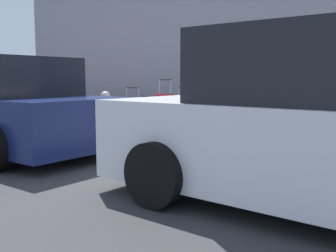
{
  "coord_description": "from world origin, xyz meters",
  "views": [
    {
      "loc": [
        -4.7,
        5.64,
        1.24
      ],
      "look_at": [
        -0.95,
        0.53,
        0.48
      ],
      "focal_mm": 42.84,
      "sensor_mm": 36.0,
      "label": 1
    }
  ],
  "objects_px": {
    "suitcase_silver_7": "(185,118)",
    "suitcase_black_2": "(314,130)",
    "suitcase_teal_5": "(228,119)",
    "suitcase_navy_6": "(206,121)",
    "suitcase_olive_10": "(133,115)",
    "suitcase_maroon_4": "(257,124)",
    "fire_hydrant": "(106,108)",
    "suitcase_black_9": "(148,119)",
    "parked_car_navy_1": "(2,108)",
    "suitcase_red_8": "(165,114)",
    "suitcase_olive_3": "(283,122)",
    "bollard_post": "(80,109)"
  },
  "relations": [
    {
      "from": "suitcase_black_2",
      "to": "parked_car_navy_1",
      "type": "bearing_deg",
      "value": 29.46
    },
    {
      "from": "suitcase_maroon_4",
      "to": "fire_hydrant",
      "type": "distance_m",
      "value": 3.6
    },
    {
      "from": "suitcase_silver_7",
      "to": "fire_hydrant",
      "type": "xyz_separation_m",
      "value": [
        2.17,
        -0.03,
        0.09
      ]
    },
    {
      "from": "bollard_post",
      "to": "parked_car_navy_1",
      "type": "distance_m",
      "value": 2.56
    },
    {
      "from": "suitcase_black_2",
      "to": "bollard_post",
      "type": "relative_size",
      "value": 1.09
    },
    {
      "from": "suitcase_olive_3",
      "to": "fire_hydrant",
      "type": "relative_size",
      "value": 1.02
    },
    {
      "from": "suitcase_black_2",
      "to": "suitcase_maroon_4",
      "type": "height_order",
      "value": "same"
    },
    {
      "from": "suitcase_maroon_4",
      "to": "suitcase_black_9",
      "type": "distance_m",
      "value": 2.35
    },
    {
      "from": "suitcase_navy_6",
      "to": "suitcase_red_8",
      "type": "xyz_separation_m",
      "value": [
        0.9,
        0.05,
        0.08
      ]
    },
    {
      "from": "bollard_post",
      "to": "parked_car_navy_1",
      "type": "relative_size",
      "value": 0.17
    },
    {
      "from": "suitcase_maroon_4",
      "to": "suitcase_navy_6",
      "type": "xyz_separation_m",
      "value": [
        0.98,
        0.09,
        0.0
      ]
    },
    {
      "from": "suitcase_maroon_4",
      "to": "suitcase_teal_5",
      "type": "bearing_deg",
      "value": 15.89
    },
    {
      "from": "suitcase_red_8",
      "to": "fire_hydrant",
      "type": "relative_size",
      "value": 1.34
    },
    {
      "from": "suitcase_silver_7",
      "to": "suitcase_black_2",
      "type": "bearing_deg",
      "value": 179.73
    },
    {
      "from": "suitcase_olive_3",
      "to": "suitcase_olive_10",
      "type": "xyz_separation_m",
      "value": [
        3.33,
        -0.05,
        -0.07
      ]
    },
    {
      "from": "suitcase_olive_10",
      "to": "fire_hydrant",
      "type": "height_order",
      "value": "suitcase_olive_10"
    },
    {
      "from": "suitcase_red_8",
      "to": "suitcase_silver_7",
      "type": "bearing_deg",
      "value": -174.08
    },
    {
      "from": "suitcase_olive_3",
      "to": "suitcase_maroon_4",
      "type": "distance_m",
      "value": 0.48
    },
    {
      "from": "suitcase_black_2",
      "to": "suitcase_red_8",
      "type": "height_order",
      "value": "suitcase_red_8"
    },
    {
      "from": "suitcase_silver_7",
      "to": "parked_car_navy_1",
      "type": "height_order",
      "value": "parked_car_navy_1"
    },
    {
      "from": "suitcase_maroon_4",
      "to": "suitcase_silver_7",
      "type": "bearing_deg",
      "value": 4.03
    },
    {
      "from": "suitcase_maroon_4",
      "to": "suitcase_olive_10",
      "type": "distance_m",
      "value": 2.86
    },
    {
      "from": "suitcase_olive_3",
      "to": "suitcase_red_8",
      "type": "height_order",
      "value": "suitcase_red_8"
    },
    {
      "from": "suitcase_olive_10",
      "to": "parked_car_navy_1",
      "type": "distance_m",
      "value": 2.73
    },
    {
      "from": "suitcase_black_9",
      "to": "parked_car_navy_1",
      "type": "xyz_separation_m",
      "value": [
        1.13,
        2.53,
        0.34
      ]
    },
    {
      "from": "suitcase_teal_5",
      "to": "bollard_post",
      "type": "xyz_separation_m",
      "value": [
        3.79,
        0.08,
        0.0
      ]
    },
    {
      "from": "fire_hydrant",
      "to": "bollard_post",
      "type": "relative_size",
      "value": 1.07
    },
    {
      "from": "suitcase_teal_5",
      "to": "suitcase_navy_6",
      "type": "bearing_deg",
      "value": -5.42
    },
    {
      "from": "suitcase_black_2",
      "to": "suitcase_olive_10",
      "type": "distance_m",
      "value": 3.85
    },
    {
      "from": "suitcase_black_9",
      "to": "suitcase_red_8",
      "type": "bearing_deg",
      "value": 175.84
    },
    {
      "from": "suitcase_olive_10",
      "to": "suitcase_teal_5",
      "type": "bearing_deg",
      "value": 176.73
    },
    {
      "from": "suitcase_teal_5",
      "to": "fire_hydrant",
      "type": "height_order",
      "value": "suitcase_teal_5"
    },
    {
      "from": "suitcase_olive_3",
      "to": "suitcase_red_8",
      "type": "bearing_deg",
      "value": 2.35
    },
    {
      "from": "parked_car_navy_1",
      "to": "suitcase_black_9",
      "type": "bearing_deg",
      "value": -114.12
    },
    {
      "from": "suitcase_navy_6",
      "to": "suitcase_silver_7",
      "type": "relative_size",
      "value": 0.88
    },
    {
      "from": "suitcase_red_8",
      "to": "bollard_post",
      "type": "xyz_separation_m",
      "value": [
        2.4,
        0.08,
        -0.01
      ]
    },
    {
      "from": "suitcase_olive_10",
      "to": "bollard_post",
      "type": "bearing_deg",
      "value": 8.77
    },
    {
      "from": "suitcase_olive_3",
      "to": "suitcase_silver_7",
      "type": "distance_m",
      "value": 1.91
    },
    {
      "from": "suitcase_silver_7",
      "to": "suitcase_red_8",
      "type": "xyz_separation_m",
      "value": [
        0.45,
        0.05,
        0.06
      ]
    },
    {
      "from": "suitcase_red_8",
      "to": "suitcase_black_9",
      "type": "relative_size",
      "value": 1.46
    },
    {
      "from": "suitcase_black_2",
      "to": "suitcase_olive_10",
      "type": "relative_size",
      "value": 0.9
    },
    {
      "from": "suitcase_teal_5",
      "to": "suitcase_black_9",
      "type": "distance_m",
      "value": 1.86
    },
    {
      "from": "suitcase_maroon_4",
      "to": "fire_hydrant",
      "type": "bearing_deg",
      "value": 1.18
    },
    {
      "from": "suitcase_black_2",
      "to": "suitcase_maroon_4",
      "type": "distance_m",
      "value": 1.0
    },
    {
      "from": "suitcase_olive_3",
      "to": "parked_car_navy_1",
      "type": "height_order",
      "value": "parked_car_navy_1"
    },
    {
      "from": "suitcase_red_8",
      "to": "parked_car_navy_1",
      "type": "relative_size",
      "value": 0.24
    },
    {
      "from": "suitcase_black_9",
      "to": "suitcase_navy_6",
      "type": "bearing_deg",
      "value": -179.15
    },
    {
      "from": "suitcase_black_2",
      "to": "parked_car_navy_1",
      "type": "distance_m",
      "value": 5.15
    },
    {
      "from": "suitcase_black_9",
      "to": "fire_hydrant",
      "type": "xyz_separation_m",
      "value": [
        1.25,
        -0.04,
        0.16
      ]
    },
    {
      "from": "suitcase_olive_10",
      "to": "suitcase_black_9",
      "type": "bearing_deg",
      "value": 167.82
    }
  ]
}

